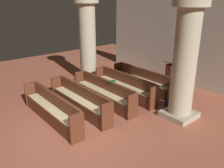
# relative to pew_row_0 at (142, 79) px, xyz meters

# --- Properties ---
(ground_plane) EXTENTS (19.20, 19.20, 0.00)m
(ground_plane) POSITION_rel_pew_row_0_xyz_m (1.00, -4.00, -0.46)
(ground_plane) COLOR #AD5B42
(back_wall) EXTENTS (10.00, 0.16, 4.50)m
(back_wall) POSITION_rel_pew_row_0_xyz_m (1.00, 2.08, 1.79)
(back_wall) COLOR beige
(back_wall) RESTS_ON ground
(pew_row_0) EXTENTS (3.12, 0.47, 0.86)m
(pew_row_0) POSITION_rel_pew_row_0_xyz_m (0.00, 0.00, 0.00)
(pew_row_0) COLOR brown
(pew_row_0) RESTS_ON ground
(pew_row_1) EXTENTS (3.12, 0.46, 0.86)m
(pew_row_1) POSITION_rel_pew_row_0_xyz_m (0.00, -1.03, 0.00)
(pew_row_1) COLOR brown
(pew_row_1) RESTS_ON ground
(pew_row_2) EXTENTS (3.12, 0.46, 0.86)m
(pew_row_2) POSITION_rel_pew_row_0_xyz_m (0.00, -2.06, 0.00)
(pew_row_2) COLOR brown
(pew_row_2) RESTS_ON ground
(pew_row_3) EXTENTS (3.12, 0.47, 0.86)m
(pew_row_3) POSITION_rel_pew_row_0_xyz_m (0.00, -3.09, 0.00)
(pew_row_3) COLOR brown
(pew_row_3) RESTS_ON ground
(pew_row_4) EXTENTS (3.12, 0.46, 0.86)m
(pew_row_4) POSITION_rel_pew_row_0_xyz_m (0.00, -4.12, 0.00)
(pew_row_4) COLOR brown
(pew_row_4) RESTS_ON ground
(pillar_aisle_side) EXTENTS (1.05, 1.05, 3.74)m
(pillar_aisle_side) POSITION_rel_pew_row_0_xyz_m (2.41, -0.81, 1.48)
(pillar_aisle_side) COLOR tan
(pillar_aisle_side) RESTS_ON ground
(pillar_far_side) EXTENTS (1.05, 1.05, 3.74)m
(pillar_far_side) POSITION_rel_pew_row_0_xyz_m (-2.36, -1.08, 1.48)
(pillar_far_side) COLOR tan
(pillar_far_side) RESTS_ON ground
(lectern) EXTENTS (0.48, 0.45, 1.08)m
(lectern) POSITION_rel_pew_row_0_xyz_m (0.39, 1.31, -0.01)
(lectern) COLOR #411E13
(lectern) RESTS_ON ground
(hymn_book) EXTENTS (0.15, 0.22, 0.04)m
(hymn_book) POSITION_rel_pew_row_0_xyz_m (0.27, -1.86, 0.42)
(hymn_book) COLOR #194723
(hymn_book) RESTS_ON pew_row_2
(kneeler_box_navy) EXTENTS (0.43, 0.31, 0.22)m
(kneeler_box_navy) POSITION_rel_pew_row_0_xyz_m (1.86, -0.42, -0.35)
(kneeler_box_navy) COLOR navy
(kneeler_box_navy) RESTS_ON ground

